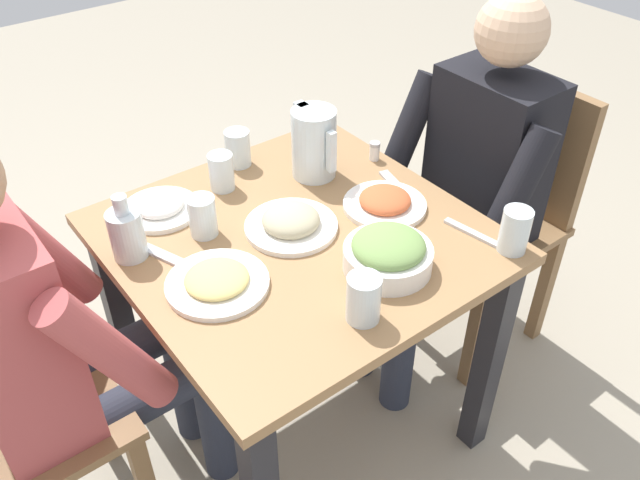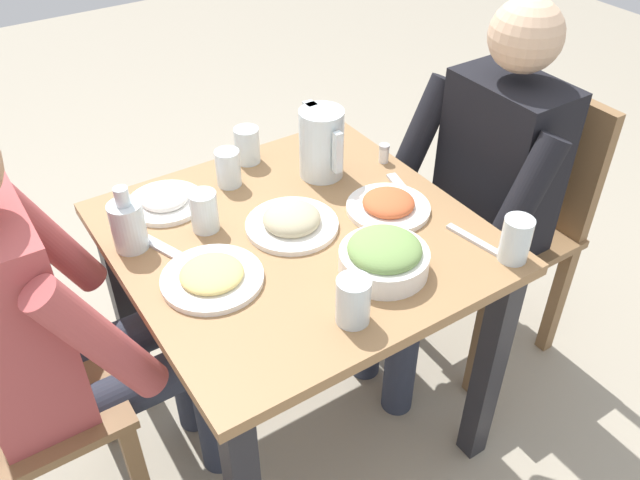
# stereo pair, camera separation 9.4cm
# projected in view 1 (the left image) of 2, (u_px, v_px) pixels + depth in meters

# --- Properties ---
(ground_plane) EXTENTS (8.00, 8.00, 0.00)m
(ground_plane) POSITION_uv_depth(u_px,v_px,m) (302.00, 419.00, 2.05)
(ground_plane) COLOR #9E937F
(dining_table) EXTENTS (0.84, 0.84, 0.73)m
(dining_table) POSITION_uv_depth(u_px,v_px,m) (298.00, 275.00, 1.68)
(dining_table) COLOR #997047
(dining_table) RESTS_ON ground_plane
(chair_far) EXTENTS (0.40, 0.40, 0.89)m
(chair_far) POSITION_uv_depth(u_px,v_px,m) (502.00, 203.00, 2.08)
(chair_far) COLOR olive
(chair_far) RESTS_ON ground_plane
(diner_near) EXTENTS (0.48, 0.53, 1.18)m
(diner_near) POSITION_uv_depth(u_px,v_px,m) (61.00, 337.00, 1.43)
(diner_near) COLOR #B24C4C
(diner_near) RESTS_ON ground_plane
(diner_far) EXTENTS (0.48, 0.53, 1.18)m
(diner_far) POSITION_uv_depth(u_px,v_px,m) (463.00, 186.00, 1.89)
(diner_far) COLOR black
(diner_far) RESTS_ON ground_plane
(water_pitcher) EXTENTS (0.16, 0.12, 0.19)m
(water_pitcher) POSITION_uv_depth(u_px,v_px,m) (314.00, 143.00, 1.75)
(water_pitcher) COLOR silver
(water_pitcher) RESTS_ON dining_table
(salad_bowl) EXTENTS (0.20, 0.20, 0.09)m
(salad_bowl) POSITION_uv_depth(u_px,v_px,m) (388.00, 253.00, 1.47)
(salad_bowl) COLOR white
(salad_bowl) RESTS_ON dining_table
(plate_beans) EXTENTS (0.23, 0.23, 0.06)m
(plate_beans) POSITION_uv_depth(u_px,v_px,m) (291.00, 222.00, 1.60)
(plate_beans) COLOR white
(plate_beans) RESTS_ON dining_table
(plate_fries) EXTENTS (0.23, 0.23, 0.04)m
(plate_fries) POSITION_uv_depth(u_px,v_px,m) (217.00, 281.00, 1.44)
(plate_fries) COLOR white
(plate_fries) RESTS_ON dining_table
(plate_yoghurt) EXTENTS (0.20, 0.20, 0.04)m
(plate_yoghurt) POSITION_uv_depth(u_px,v_px,m) (160.00, 207.00, 1.66)
(plate_yoghurt) COLOR white
(plate_yoghurt) RESTS_ON dining_table
(plate_rice_curry) EXTENTS (0.21, 0.21, 0.05)m
(plate_rice_curry) POSITION_uv_depth(u_px,v_px,m) (385.00, 202.00, 1.67)
(plate_rice_curry) COLOR white
(plate_rice_curry) RESTS_ON dining_table
(water_glass_far_right) EXTENTS (0.07, 0.07, 0.10)m
(water_glass_far_right) POSITION_uv_depth(u_px,v_px,m) (203.00, 216.00, 1.57)
(water_glass_far_right) COLOR silver
(water_glass_far_right) RESTS_ON dining_table
(water_glass_far_left) EXTENTS (0.07, 0.07, 0.10)m
(water_glass_far_left) POSITION_uv_depth(u_px,v_px,m) (221.00, 172.00, 1.72)
(water_glass_far_left) COLOR silver
(water_glass_far_left) RESTS_ON dining_table
(water_glass_center) EXTENTS (0.07, 0.07, 0.10)m
(water_glass_center) POSITION_uv_depth(u_px,v_px,m) (238.00, 148.00, 1.82)
(water_glass_center) COLOR silver
(water_glass_center) RESTS_ON dining_table
(water_glass_near_right) EXTENTS (0.07, 0.07, 0.11)m
(water_glass_near_right) POSITION_uv_depth(u_px,v_px,m) (364.00, 299.00, 1.34)
(water_glass_near_right) COLOR silver
(water_glass_near_right) RESTS_ON dining_table
(water_glass_near_left) EXTENTS (0.07, 0.07, 0.11)m
(water_glass_near_left) POSITION_uv_depth(u_px,v_px,m) (515.00, 231.00, 1.51)
(water_glass_near_left) COLOR silver
(water_glass_near_left) RESTS_ON dining_table
(oil_carafe) EXTENTS (0.08, 0.08, 0.16)m
(oil_carafe) POSITION_uv_depth(u_px,v_px,m) (127.00, 236.00, 1.50)
(oil_carafe) COLOR silver
(oil_carafe) RESTS_ON dining_table
(salt_shaker) EXTENTS (0.03, 0.03, 0.05)m
(salt_shaker) POSITION_uv_depth(u_px,v_px,m) (375.00, 151.00, 1.85)
(salt_shaker) COLOR white
(salt_shaker) RESTS_ON dining_table
(fork_near) EXTENTS (0.17, 0.06, 0.01)m
(fork_near) POSITION_uv_depth(u_px,v_px,m) (398.00, 188.00, 1.75)
(fork_near) COLOR silver
(fork_near) RESTS_ON dining_table
(knife_near) EXTENTS (0.19, 0.05, 0.01)m
(knife_near) POSITION_uv_depth(u_px,v_px,m) (478.00, 235.00, 1.58)
(knife_near) COLOR silver
(knife_near) RESTS_ON dining_table
(fork_far) EXTENTS (0.17, 0.08, 0.01)m
(fork_far) POSITION_uv_depth(u_px,v_px,m) (165.00, 256.00, 1.52)
(fork_far) COLOR silver
(fork_far) RESTS_ON dining_table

